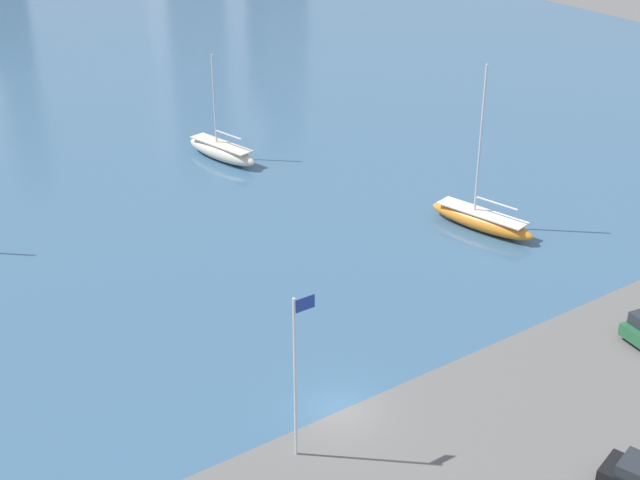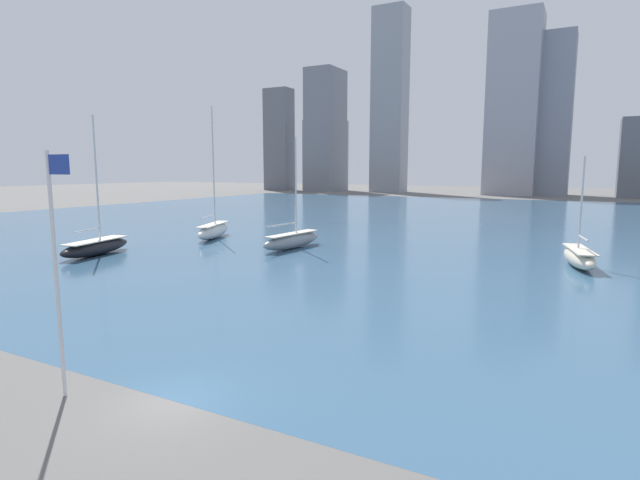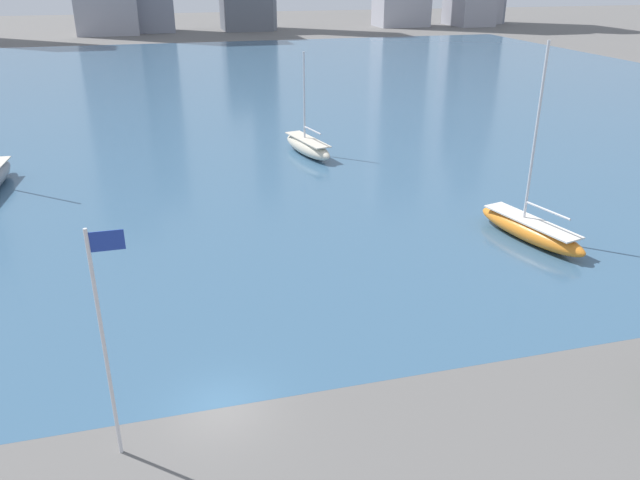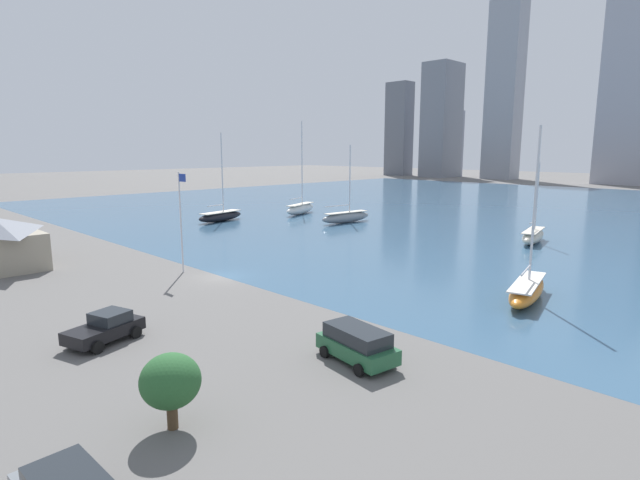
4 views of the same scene
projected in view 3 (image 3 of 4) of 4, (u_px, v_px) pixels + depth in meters
name	position (u px, v px, depth m)	size (l,w,h in m)	color
ground_plane	(222.00, 408.00, 26.03)	(500.00, 500.00, 0.00)	#605E5B
harbor_water	(163.00, 98.00, 87.95)	(180.00, 140.00, 0.00)	#385B7A
flag_pole	(105.00, 338.00, 21.66)	(1.24, 0.14, 9.20)	silver
sailboat_cream	(308.00, 146.00, 60.76)	(3.73, 8.76, 9.69)	beige
sailboat_orange	(530.00, 229.00, 41.67)	(4.05, 9.18, 12.87)	orange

